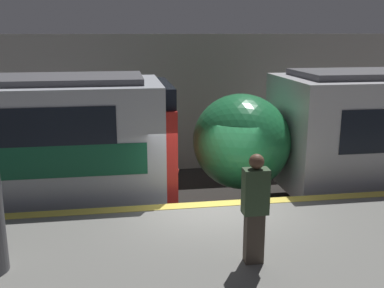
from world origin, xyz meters
The scene contains 4 objects.
ground_plane centered at (0.00, 0.00, 0.00)m, with size 120.00×120.00×0.00m, color #282623.
platform centered at (0.00, -1.94, 0.57)m, with size 40.00×3.88×1.14m.
station_rear_barrier centered at (0.00, 6.04, 2.25)m, with size 50.00×0.15×4.51m.
person_waiting centered at (0.15, -2.56, 2.05)m, with size 0.38×0.24×1.72m.
Camera 1 is at (-1.77, -8.62, 4.59)m, focal length 42.00 mm.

